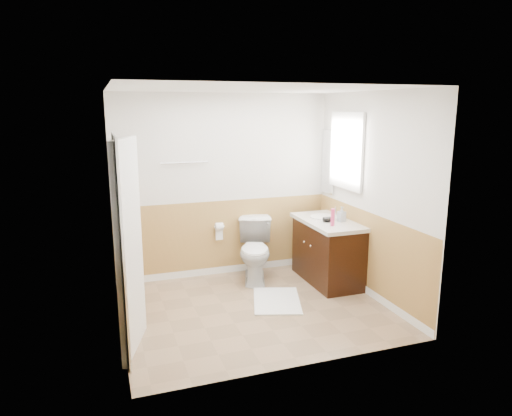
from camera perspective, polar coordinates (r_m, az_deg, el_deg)
name	(u,v)px	position (r m, az deg, el deg)	size (l,w,h in m)	color
floor	(255,309)	(5.56, -0.14, -12.26)	(3.00, 3.00, 0.00)	#8C7051
ceiling	(255,89)	(5.06, -0.15, 14.43)	(3.00, 3.00, 0.00)	white
wall_back	(224,186)	(6.39, -3.93, 2.71)	(3.00, 3.00, 0.00)	silver
wall_front	(304,234)	(4.00, 5.91, -3.17)	(3.00, 3.00, 0.00)	silver
wall_left	(115,214)	(4.90, -16.96, -0.74)	(3.00, 3.00, 0.00)	silver
wall_right	(371,196)	(5.82, 13.97, 1.42)	(3.00, 3.00, 0.00)	silver
wainscot_back	(225,239)	(6.55, -3.80, -3.79)	(3.00, 3.00, 0.00)	tan
wainscot_front	(302,314)	(4.27, 5.62, -12.88)	(3.00, 3.00, 0.00)	tan
wainscot_left	(121,284)	(5.12, -16.30, -8.94)	(2.60, 2.60, 0.00)	tan
wainscot_right	(367,255)	(6.00, 13.50, -5.64)	(2.60, 2.60, 0.00)	tan
toilet	(255,250)	(6.31, -0.08, -5.23)	(0.46, 0.80, 0.82)	white
bath_mat	(277,301)	(5.75, 2.56, -11.31)	(0.55, 0.80, 0.02)	white
vanity_cabinet	(328,253)	(6.33, 8.78, -5.44)	(0.55, 1.10, 0.80)	black
vanity_knob_left	(311,246)	(6.07, 6.75, -4.67)	(0.03, 0.03, 0.03)	silver
vanity_knob_right	(304,242)	(6.24, 5.95, -4.17)	(0.03, 0.03, 0.03)	silver
countertop	(328,222)	(6.21, 8.83, -1.71)	(0.60, 1.15, 0.05)	beige
sink_basin	(323,217)	(6.33, 8.29, -1.09)	(0.36, 0.36, 0.02)	white
faucet	(335,212)	(6.40, 9.73, -0.44)	(0.02, 0.02, 0.14)	white
lotion_bottle	(333,217)	(5.89, 9.40, -1.15)	(0.05, 0.05, 0.22)	#D23668
soap_dispenser	(341,214)	(6.14, 10.46, -0.75)	(0.09, 0.09, 0.20)	#9BA6AE
hair_dryer_body	(328,219)	(6.10, 8.89, -1.38)	(0.07, 0.07, 0.14)	black
hair_dryer_handle	(326,221)	(6.11, 8.55, -1.64)	(0.03, 0.03, 0.07)	black
mirror_panel	(328,162)	(6.70, 8.82, 5.63)	(0.02, 0.35, 0.90)	silver
window_frame	(346,151)	(6.23, 11.04, 6.90)	(0.04, 0.80, 1.00)	white
window_glass	(347,151)	(6.24, 11.16, 6.90)	(0.01, 0.70, 0.90)	white
door	(130,248)	(4.53, -15.27, -4.71)	(0.05, 0.80, 2.04)	white
door_frame	(121,247)	(4.52, -16.24, -4.66)	(0.02, 0.92, 2.10)	white
door_knob	(134,244)	(4.87, -14.80, -4.35)	(0.06, 0.06, 0.06)	silver
towel_bar	(184,163)	(6.17, -8.80, 5.53)	(0.02, 0.02, 0.62)	silver
tp_holder_bar	(219,227)	(6.41, -4.55, -2.30)	(0.02, 0.02, 0.14)	silver
tp_roll	(219,227)	(6.41, -4.55, -2.30)	(0.11, 0.11, 0.10)	white
tp_sheet	(219,234)	(6.44, -4.53, -3.24)	(0.10, 0.01, 0.16)	white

